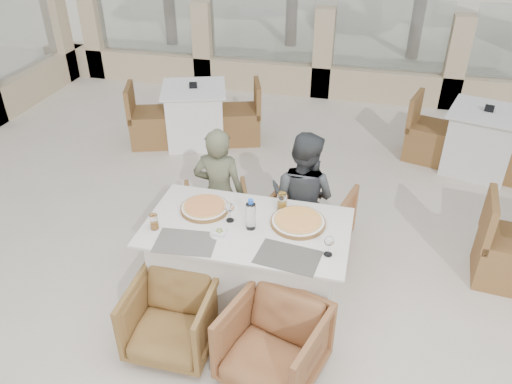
% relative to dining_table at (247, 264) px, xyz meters
% --- Properties ---
extents(ground, '(80.00, 80.00, 0.00)m').
position_rel_dining_table_xyz_m(ground, '(-0.02, 0.05, -0.39)').
color(ground, beige).
rests_on(ground, ground).
extents(perimeter_wall_far, '(10.00, 0.34, 1.60)m').
position_rel_dining_table_xyz_m(perimeter_wall_far, '(-0.02, 4.85, 0.42)').
color(perimeter_wall_far, beige).
rests_on(perimeter_wall_far, ground).
extents(dining_table, '(1.60, 0.90, 0.77)m').
position_rel_dining_table_xyz_m(dining_table, '(0.00, 0.00, 0.00)').
color(dining_table, silver).
rests_on(dining_table, ground).
extents(placemat_near_left, '(0.48, 0.34, 0.00)m').
position_rel_dining_table_xyz_m(placemat_near_left, '(-0.39, -0.31, 0.39)').
color(placemat_near_left, '#625C54').
rests_on(placemat_near_left, dining_table).
extents(placemat_near_right, '(0.48, 0.35, 0.00)m').
position_rel_dining_table_xyz_m(placemat_near_right, '(0.38, -0.29, 0.39)').
color(placemat_near_right, '#514C45').
rests_on(placemat_near_right, dining_table).
extents(pizza_left, '(0.42, 0.42, 0.05)m').
position_rel_dining_table_xyz_m(pizza_left, '(-0.39, 0.13, 0.41)').
color(pizza_left, '#C7411B').
rests_on(pizza_left, dining_table).
extents(pizza_right, '(0.44, 0.44, 0.06)m').
position_rel_dining_table_xyz_m(pizza_right, '(0.38, 0.12, 0.41)').
color(pizza_right, orange).
rests_on(pizza_right, dining_table).
extents(water_bottle, '(0.08, 0.08, 0.26)m').
position_rel_dining_table_xyz_m(water_bottle, '(0.04, -0.02, 0.52)').
color(water_bottle, '#C1E6FE').
rests_on(water_bottle, dining_table).
extents(wine_glass_centre, '(0.09, 0.09, 0.18)m').
position_rel_dining_table_xyz_m(wine_glass_centre, '(-0.15, 0.04, 0.48)').
color(wine_glass_centre, white).
rests_on(wine_glass_centre, dining_table).
extents(wine_glass_corner, '(0.09, 0.09, 0.18)m').
position_rel_dining_table_xyz_m(wine_glass_corner, '(0.66, -0.20, 0.48)').
color(wine_glass_corner, white).
rests_on(wine_glass_corner, dining_table).
extents(beer_glass_left, '(0.08, 0.08, 0.13)m').
position_rel_dining_table_xyz_m(beer_glass_left, '(-0.69, -0.20, 0.45)').
color(beer_glass_left, '#C2731B').
rests_on(beer_glass_left, dining_table).
extents(beer_glass_right, '(0.10, 0.10, 0.16)m').
position_rel_dining_table_xyz_m(beer_glass_right, '(0.22, 0.29, 0.46)').
color(beer_glass_right, '#C4861B').
rests_on(beer_glass_right, dining_table).
extents(olive_dish, '(0.15, 0.15, 0.04)m').
position_rel_dining_table_xyz_m(olive_dish, '(-0.17, -0.15, 0.41)').
color(olive_dish, silver).
rests_on(olive_dish, dining_table).
extents(armchair_far_left, '(0.78, 0.79, 0.56)m').
position_rel_dining_table_xyz_m(armchair_far_left, '(-0.50, 0.74, -0.11)').
color(armchair_far_left, olive).
rests_on(armchair_far_left, ground).
extents(armchair_far_right, '(0.82, 0.84, 0.63)m').
position_rel_dining_table_xyz_m(armchair_far_right, '(0.41, 0.87, -0.07)').
color(armchair_far_right, '#9C6238').
rests_on(armchair_far_right, ground).
extents(armchair_near_left, '(0.62, 0.64, 0.58)m').
position_rel_dining_table_xyz_m(armchair_near_left, '(-0.42, -0.62, -0.10)').
color(armchair_near_left, brown).
rests_on(armchair_near_left, ground).
extents(armchair_near_right, '(0.82, 0.83, 0.61)m').
position_rel_dining_table_xyz_m(armchair_near_right, '(0.37, -0.70, -0.08)').
color(armchair_near_right, brown).
rests_on(armchair_near_right, ground).
extents(diner_left, '(0.48, 0.33, 1.28)m').
position_rel_dining_table_xyz_m(diner_left, '(-0.42, 0.60, 0.26)').
color(diner_left, '#5A5C43').
rests_on(diner_left, ground).
extents(diner_right, '(0.75, 0.65, 1.29)m').
position_rel_dining_table_xyz_m(diner_right, '(0.33, 0.68, 0.26)').
color(diner_right, '#3C3F42').
rests_on(diner_right, ground).
extents(bg_table_a, '(1.82, 1.30, 0.77)m').
position_rel_dining_table_xyz_m(bg_table_a, '(-1.43, 2.74, 0.00)').
color(bg_table_a, white).
rests_on(bg_table_a, ground).
extents(bg_table_b, '(1.80, 1.24, 0.77)m').
position_rel_dining_table_xyz_m(bg_table_b, '(2.16, 2.84, 0.00)').
color(bg_table_b, silver).
rests_on(bg_table_b, ground).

